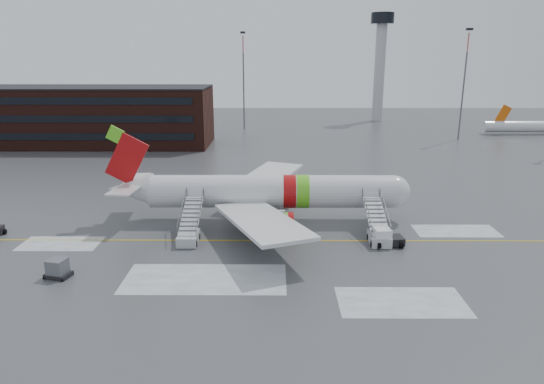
{
  "coord_description": "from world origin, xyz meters",
  "views": [
    {
      "loc": [
        0.03,
        -48.27,
        18.71
      ],
      "look_at": [
        -0.29,
        3.52,
        4.0
      ],
      "focal_mm": 32.0,
      "sensor_mm": 36.0,
      "label": 1
    }
  ],
  "objects_px": {
    "airstair_fwd": "(378,231)",
    "pushback_tug": "(385,238)",
    "airstair_aft": "(189,231)",
    "uld_container": "(58,269)",
    "airliner": "(264,192)"
  },
  "relations": [
    {
      "from": "airstair_fwd",
      "to": "uld_container",
      "type": "distance_m",
      "value": 30.86
    },
    {
      "from": "airstair_fwd",
      "to": "uld_container",
      "type": "height_order",
      "value": "airstair_fwd"
    },
    {
      "from": "airliner",
      "to": "airstair_fwd",
      "type": "distance_m",
      "value": 13.84
    },
    {
      "from": "airstair_fwd",
      "to": "uld_container",
      "type": "xyz_separation_m",
      "value": [
        -29.6,
        -8.71,
        -0.29
      ]
    },
    {
      "from": "airstair_fwd",
      "to": "airstair_aft",
      "type": "height_order",
      "value": "same"
    },
    {
      "from": "airstair_fwd",
      "to": "pushback_tug",
      "type": "bearing_deg",
      "value": -67.38
    },
    {
      "from": "airstair_aft",
      "to": "pushback_tug",
      "type": "xyz_separation_m",
      "value": [
        20.11,
        -1.24,
        -0.25
      ]
    },
    {
      "from": "airstair_fwd",
      "to": "pushback_tug",
      "type": "distance_m",
      "value": 1.36
    },
    {
      "from": "airliner",
      "to": "airstair_aft",
      "type": "distance_m",
      "value": 10.31
    },
    {
      "from": "airstair_fwd",
      "to": "airstair_aft",
      "type": "relative_size",
      "value": 1.0
    },
    {
      "from": "airliner",
      "to": "airstair_aft",
      "type": "height_order",
      "value": "airliner"
    },
    {
      "from": "airliner",
      "to": "pushback_tug",
      "type": "distance_m",
      "value": 14.94
    },
    {
      "from": "airstair_fwd",
      "to": "pushback_tug",
      "type": "xyz_separation_m",
      "value": [
        0.52,
        -1.24,
        -0.25
      ]
    },
    {
      "from": "uld_container",
      "to": "airstair_fwd",
      "type": "bearing_deg",
      "value": 16.4
    },
    {
      "from": "uld_container",
      "to": "airstair_aft",
      "type": "bearing_deg",
      "value": 41.04
    }
  ]
}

